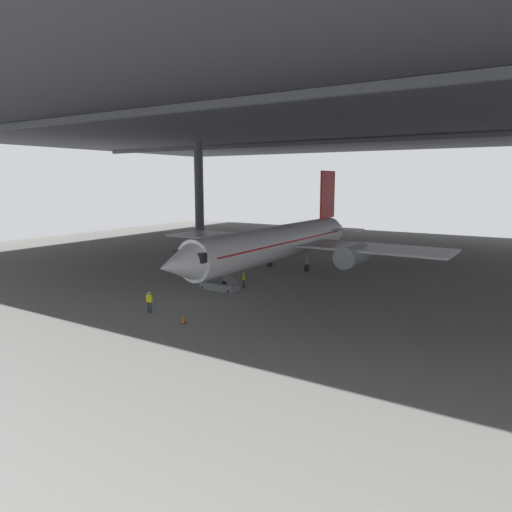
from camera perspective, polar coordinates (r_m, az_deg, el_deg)
ground_plane at (r=51.86m, az=0.64°, el=-2.63°), size 110.00×110.00×0.00m
hangar_structure at (r=63.34m, az=7.36°, el=15.79°), size 121.00×99.00×18.59m
airplane_main at (r=54.02m, az=2.85°, el=1.67°), size 37.06×38.55×12.01m
boarding_stairs at (r=46.09m, az=-4.56°, el=-3.23°), size 4.33×1.57×4.77m
crew_worker_near_nose at (r=38.90m, az=-13.00°, el=-5.38°), size 0.51×0.35×1.77m
crew_worker_by_stairs at (r=46.66m, az=-1.54°, el=-2.82°), size 0.36×0.50×1.62m
traffic_cone_orange at (r=35.80m, az=-8.96°, el=-7.74°), size 0.36×0.36×0.60m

